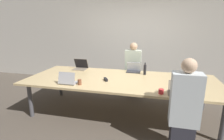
{
  "coord_description": "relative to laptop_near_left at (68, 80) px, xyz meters",
  "views": [
    {
      "loc": [
        0.63,
        -3.35,
        1.82
      ],
      "look_at": [
        -0.21,
        0.1,
        0.91
      ],
      "focal_mm": 28.0,
      "sensor_mm": 36.0,
      "label": 1
    }
  ],
  "objects": [
    {
      "name": "laptop_far_center",
      "position": [
        1.09,
        1.17,
        -0.0
      ],
      "size": [
        0.32,
        0.23,
        0.23
      ],
      "color": "#333338",
      "rests_on": "conference_table"
    },
    {
      "name": "conference_table",
      "position": [
        0.9,
        0.54,
        -0.12
      ],
      "size": [
        3.84,
        1.53,
        0.76
      ],
      "color": "#D6B77F",
      "rests_on": "ground_plane"
    },
    {
      "name": "laptop_far_left",
      "position": [
        -0.22,
        1.1,
        0.01
      ],
      "size": [
        0.34,
        0.27,
        0.26
      ],
      "color": "gray",
      "rests_on": "conference_table"
    },
    {
      "name": "laptop_near_left",
      "position": [
        0.0,
        0.0,
        0.0
      ],
      "size": [
        0.32,
        0.23,
        0.23
      ],
      "rotation": [
        0.0,
        0.0,
        3.14
      ],
      "color": "#B7B7BC",
      "rests_on": "conference_table"
    },
    {
      "name": "cup_near_left",
      "position": [
        0.23,
        0.01,
        -0.02
      ],
      "size": [
        0.07,
        0.07,
        0.1
      ],
      "color": "brown",
      "rests_on": "conference_table"
    },
    {
      "name": "stapler",
      "position": [
        0.63,
        0.36,
        -0.04
      ],
      "size": [
        0.12,
        0.15,
        0.05
      ],
      "rotation": [
        0.0,
        0.0,
        0.57
      ],
      "color": "black",
      "rests_on": "conference_table"
    },
    {
      "name": "cup_near_right",
      "position": [
        1.68,
        -0.08,
        -0.03
      ],
      "size": [
        0.08,
        0.08,
        0.08
      ],
      "color": "red",
      "rests_on": "conference_table"
    },
    {
      "name": "person_far_center",
      "position": [
        1.02,
        1.6,
        -0.15
      ],
      "size": [
        0.4,
        0.24,
        1.4
      ],
      "color": "#2D2D38",
      "rests_on": "ground_plane"
    },
    {
      "name": "curtain_wall",
      "position": [
        0.9,
        2.7,
        0.58
      ],
      "size": [
        12.0,
        0.06,
        2.8
      ],
      "color": "beige",
      "rests_on": "ground_plane"
    },
    {
      "name": "person_near_right",
      "position": [
        1.99,
        -0.41,
        -0.14
      ],
      "size": [
        0.4,
        0.24,
        1.41
      ],
      "rotation": [
        0.0,
        0.0,
        3.14
      ],
      "color": "#2D2D38",
      "rests_on": "ground_plane"
    },
    {
      "name": "bottle_far_center",
      "position": [
        1.35,
        0.99,
        0.05
      ],
      "size": [
        0.06,
        0.06,
        0.27
      ],
      "color": "black",
      "rests_on": "conference_table"
    },
    {
      "name": "ground_plane",
      "position": [
        0.9,
        0.54,
        -0.82
      ],
      "size": [
        24.0,
        24.0,
        0.0
      ],
      "primitive_type": "plane",
      "color": "brown"
    },
    {
      "name": "bottle_near_right",
      "position": [
        2.24,
        0.01,
        0.02
      ],
      "size": [
        0.07,
        0.07,
        0.21
      ],
      "color": "black",
      "rests_on": "conference_table"
    },
    {
      "name": "laptop_near_right",
      "position": [
        1.95,
        -0.08,
        0.0
      ],
      "size": [
        0.35,
        0.24,
        0.24
      ],
      "rotation": [
        0.0,
        0.0,
        3.14
      ],
      "color": "gray",
      "rests_on": "conference_table"
    }
  ]
}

